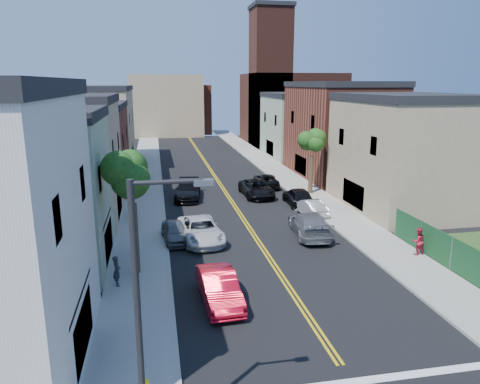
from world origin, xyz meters
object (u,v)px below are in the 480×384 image
grey_car_left (175,232)px  silver_car_right (310,207)px  red_sedan (219,288)px  black_car_right (298,196)px  grey_car_right (309,224)px  pedestrian_left (117,271)px  white_pickup (201,230)px  dark_car_right_far (266,180)px  black_suv_lane (256,188)px  black_car_left (188,190)px  pedestrian_right (418,241)px

grey_car_left → silver_car_right: size_ratio=0.99×
red_sedan → black_car_right: black_car_right is taller
grey_car_right → pedestrian_left: (-12.61, -6.09, 0.15)m
white_pickup → dark_car_right_far: bearing=55.5°
silver_car_right → black_suv_lane: bearing=-74.5°
black_car_left → dark_car_right_far: (8.27, 3.38, -0.12)m
grey_car_left → silver_car_right: (11.00, 4.25, -0.02)m
grey_car_left → black_suv_lane: (8.12, 11.07, 0.08)m
dark_car_right_far → black_car_left: bearing=28.8°
pedestrian_right → black_suv_lane: bearing=-71.5°
red_sedan → grey_car_right: bearing=45.2°
pedestrian_right → red_sedan: bearing=13.4°
dark_car_right_far → pedestrian_left: 25.15m
black_suv_lane → pedestrian_left: bearing=-124.7°
red_sedan → black_car_right: size_ratio=1.01×
white_pickup → black_car_right: (9.30, 7.57, 0.03)m
white_pickup → grey_car_right: (7.60, -0.28, 0.04)m
grey_car_right → white_pickup: bearing=4.7°
white_pickup → black_car_left: bearing=84.4°
grey_car_right → pedestrian_left: bearing=32.6°
red_sedan → white_pickup: 8.93m
grey_car_left → grey_car_right: size_ratio=0.71×
white_pickup → dark_car_right_far: (8.27, 14.99, -0.09)m
black_car_left → pedestrian_right: size_ratio=3.20×
silver_car_right → pedestrian_right: bearing=102.4°
black_car_right → dark_car_right_far: size_ratio=0.96×
black_car_left → pedestrian_left: 18.66m
grey_car_left → pedestrian_left: bearing=-122.3°
black_car_left → silver_car_right: (9.30, -7.12, -0.13)m
silver_car_right → black_suv_lane: 7.41m
grey_car_right → black_car_left: bearing=-50.6°
black_car_left → black_suv_lane: size_ratio=0.99×
grey_car_right → pedestrian_right: (5.21, -5.02, 0.19)m
white_pickup → black_suv_lane: bearing=54.8°
dark_car_right_far → black_car_right: bearing=104.5°
red_sedan → pedestrian_left: size_ratio=2.90×
pedestrian_right → black_car_right: bearing=-77.2°
grey_car_right → red_sedan: bearing=55.4°
silver_car_right → pedestrian_left: bearing=29.9°
white_pickup → grey_car_left: (-1.70, 0.24, -0.09)m
black_car_right → pedestrian_right: pedestrian_right is taller
black_car_left → black_car_right: black_car_right is taller
dark_car_right_far → grey_car_right: bearing=94.1°
white_pickup → grey_car_left: white_pickup is taller
black_car_left → black_suv_lane: 6.43m
silver_car_right → pedestrian_right: pedestrian_right is taller
red_sedan → pedestrian_left: bearing=149.3°
pedestrian_left → grey_car_right: bearing=-76.9°
dark_car_right_far → black_suv_lane: 4.12m
black_suv_lane → pedestrian_right: pedestrian_right is taller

